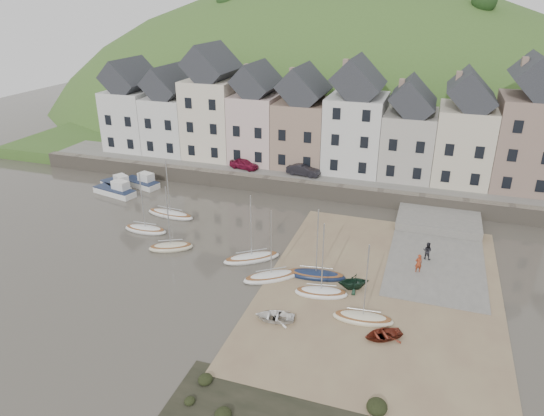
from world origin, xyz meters
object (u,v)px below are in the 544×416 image
(sailboat_0, at_px, (170,214))
(rowboat_green, at_px, (353,281))
(car_right, at_px, (303,170))
(person_red, at_px, (418,263))
(car_left, at_px, (244,164))
(person_dark, at_px, (427,251))
(rowboat_red, at_px, (383,334))
(rowboat_white, at_px, (275,316))

(sailboat_0, relative_size, rowboat_green, 2.60)
(car_right, bearing_deg, person_red, -131.06)
(sailboat_0, distance_m, car_left, 13.00)
(person_dark, bearing_deg, car_right, -26.74)
(car_left, relative_size, car_right, 0.92)
(rowboat_red, distance_m, car_right, 28.48)
(rowboat_green, xyz_separation_m, rowboat_red, (2.94, -5.43, -0.37))
(rowboat_red, height_order, person_dark, person_dark)
(sailboat_0, relative_size, car_right, 1.59)
(sailboat_0, distance_m, person_dark, 25.78)
(rowboat_red, bearing_deg, rowboat_green, 176.05)
(rowboat_green, bearing_deg, car_right, -179.28)
(sailboat_0, relative_size, person_dark, 3.99)
(sailboat_0, distance_m, person_red, 25.40)
(rowboat_green, distance_m, person_red, 6.22)
(person_dark, relative_size, car_right, 0.40)
(rowboat_green, relative_size, car_left, 0.67)
(sailboat_0, bearing_deg, person_red, -8.08)
(rowboat_red, relative_size, car_left, 0.72)
(rowboat_red, bearing_deg, person_red, 137.43)
(person_red, bearing_deg, rowboat_green, 18.93)
(rowboat_green, distance_m, rowboat_red, 6.18)
(rowboat_white, height_order, person_red, person_red)
(rowboat_green, distance_m, person_dark, 8.46)
(person_red, distance_m, person_dark, 2.57)
(rowboat_white, height_order, car_left, car_left)
(car_left, bearing_deg, rowboat_red, -130.08)
(person_dark, bearing_deg, car_left, -15.51)
(rowboat_green, xyz_separation_m, car_right, (-9.55, 20.10, 1.55))
(person_dark, xyz_separation_m, car_left, (-22.36, 13.47, 1.31))
(person_red, xyz_separation_m, person_dark, (0.60, 2.50, -0.02))
(rowboat_red, bearing_deg, sailboat_0, -151.64)
(person_dark, xyz_separation_m, car_right, (-14.81, 13.47, 1.34))
(rowboat_red, height_order, person_red, person_red)
(rowboat_green, height_order, rowboat_red, rowboat_green)
(sailboat_0, relative_size, rowboat_white, 2.23)
(rowboat_white, xyz_separation_m, rowboat_red, (7.50, 0.39, -0.02))
(rowboat_green, bearing_deg, person_dark, 116.89)
(rowboat_green, height_order, car_left, car_left)
(car_right, bearing_deg, rowboat_red, -146.63)
(sailboat_0, xyz_separation_m, car_right, (10.94, 12.40, 2.00))
(sailboat_0, bearing_deg, person_dark, -2.38)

